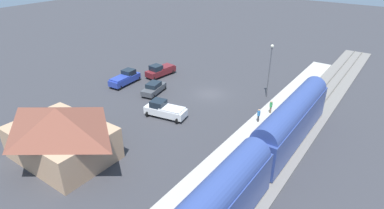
% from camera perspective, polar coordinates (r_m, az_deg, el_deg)
% --- Properties ---
extents(ground_plane, '(200.00, 200.00, 0.00)m').
position_cam_1_polar(ground_plane, '(47.31, 3.29, 1.87)').
color(ground_plane, '#38383D').
extents(railway_track, '(4.80, 70.00, 0.30)m').
position_cam_1_polar(railway_track, '(42.40, 19.49, -2.71)').
color(railway_track, slate).
rests_on(railway_track, ground).
extents(platform, '(3.20, 46.00, 0.30)m').
position_cam_1_polar(platform, '(43.36, 14.52, -1.21)').
color(platform, '#B7B2A8').
rests_on(platform, ground).
extents(station_building, '(11.00, 7.95, 5.73)m').
position_cam_1_polar(station_building, '(34.66, -22.60, -4.62)').
color(station_building, tan).
rests_on(station_building, ground).
extents(pedestrian_on_platform, '(0.36, 0.36, 1.71)m').
position_cam_1_polar(pedestrian_on_platform, '(42.15, 13.99, -0.25)').
color(pedestrian_on_platform, brown).
rests_on(pedestrian_on_platform, platform).
extents(pedestrian_waiting_far, '(0.36, 0.36, 1.71)m').
position_cam_1_polar(pedestrian_waiting_far, '(39.70, 11.88, -1.77)').
color(pedestrian_waiting_far, '#333338').
rests_on(pedestrian_waiting_far, platform).
extents(sedan_charcoal, '(2.70, 4.78, 1.74)m').
position_cam_1_polar(sedan_charcoal, '(47.41, -6.88, 2.93)').
color(sedan_charcoal, '#47494F').
rests_on(sedan_charcoal, ground).
extents(pickup_maroon, '(2.55, 5.58, 2.14)m').
position_cam_1_polar(pickup_maroon, '(53.88, -5.73, 6.13)').
color(pickup_maroon, maroon).
rests_on(pickup_maroon, ground).
extents(pickup_white, '(5.67, 3.23, 2.14)m').
position_cam_1_polar(pickup_white, '(40.67, -4.91, -0.93)').
color(pickup_white, white).
rests_on(pickup_white, ground).
extents(pickup_blue, '(2.30, 5.51, 2.14)m').
position_cam_1_polar(pickup_blue, '(51.47, -11.93, 4.67)').
color(pickup_blue, '#283D9E').
rests_on(pickup_blue, ground).
extents(light_pole_near_platform, '(0.44, 0.44, 7.82)m').
position_cam_1_polar(light_pole_near_platform, '(45.85, 13.85, 6.93)').
color(light_pole_near_platform, '#515156').
rests_on(light_pole_near_platform, ground).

